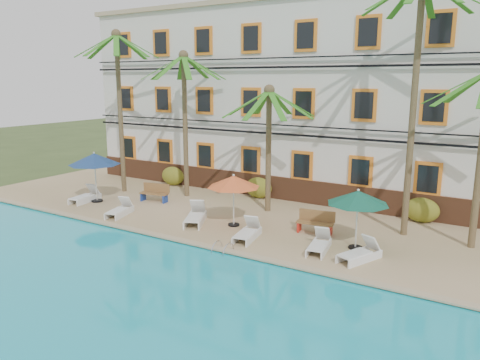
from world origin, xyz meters
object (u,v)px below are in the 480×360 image
Objects in this scene: umbrella_red at (234,182)px; umbrella_green at (358,198)px; lounger_a at (85,196)px; lounger_b at (120,210)px; lounger_d at (247,232)px; bench_right at (315,222)px; palm_a at (119,91)px; palm_b at (185,104)px; pool_ladder at (223,252)px; umbrella_blue at (94,159)px; palm_d at (416,75)px; lounger_f at (360,253)px; bench_left at (155,192)px; palm_c at (269,129)px; lounger_e at (319,244)px; lounger_c at (195,216)px.

umbrella_green reaches higher than umbrella_red.
lounger_b is at bearing -14.34° from lounger_a.
bench_right is at bearing 47.46° from lounger_d.
lounger_b is at bearing -46.92° from palm_a.
bench_right is (8.35, -2.17, -4.45)m from palm_b.
lounger_b reaches higher than pool_ladder.
umbrella_blue is at bearing -78.49° from palm_a.
palm_b is 11.60m from palm_d.
palm_a reaches higher than umbrella_red.
lounger_f is 11.75m from bench_left.
lounger_a is (0.00, -2.72, -5.29)m from palm_a.
palm_c reaches higher than bench_right.
umbrella_green is 2.05m from lounger_f.
lounger_a is 10.06m from lounger_d.
bench_left reaches higher than lounger_d.
palm_c is 9.03m from umbrella_blue.
palm_c reaches higher than umbrella_red.
lounger_e is 2.39× the size of pool_ladder.
lounger_a is (-3.66, -3.73, -4.64)m from palm_b.
umbrella_blue reaches higher than bench_right.
umbrella_blue is at bearing 33.00° from lounger_a.
palm_b is 1.28× the size of palm_c.
umbrella_blue is at bearing -159.37° from palm_c.
lounger_f is at bearing -11.54° from bench_left.
umbrella_green is (5.35, 0.03, 0.02)m from umbrella_red.
bench_right is at bearing -30.25° from palm_c.
lounger_c is 1.34× the size of bench_left.
palm_d is at bearing 36.64° from lounger_d.
pool_ladder is (1.33, -2.85, -1.93)m from umbrella_red.
bench_left is at bearing 167.28° from lounger_e.
bench_right is (3.35, 0.96, -1.46)m from umbrella_red.
lounger_e is at bearing -13.25° from palm_a.
lounger_b is (3.34, -0.85, -0.01)m from lounger_a.
lounger_c is at bearing 168.69° from lounger_d.
palm_a is 4.16m from umbrella_blue.
umbrella_green is 2.65m from bench_right.
palm_a is at bearing 171.52° from umbrella_green.
lounger_c is 5.21m from bench_right.
lounger_a is at bearing 167.33° from pool_ladder.
umbrella_blue reaches higher than umbrella_red.
palm_b is 4.28× the size of lounger_e.
palm_a is at bearing 101.51° from umbrella_blue.
palm_a reaches higher than lounger_d.
umbrella_green is 7.18m from lounger_c.
lounger_f is (5.73, -3.87, -3.66)m from palm_c.
palm_d is 8.78m from lounger_d.
pool_ladder is at bearing -144.37° from umbrella_green.
palm_b is 3.64× the size of lounger_c.
umbrella_blue is 6.82m from lounger_c.
palm_b is 4.22× the size of lounger_b.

